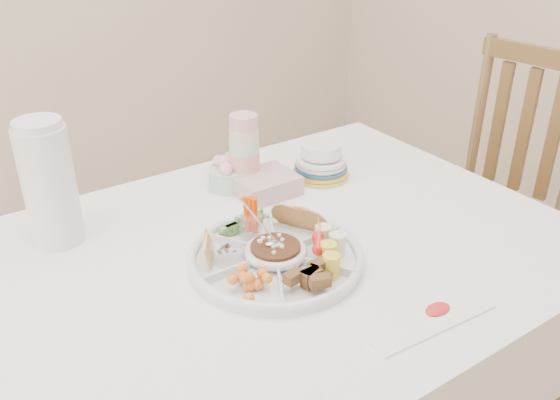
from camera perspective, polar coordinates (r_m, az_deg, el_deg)
dining_table at (r=1.58m, az=-2.44°, el=-16.96°), size 1.52×1.02×0.76m
chair at (r=2.15m, az=19.10°, el=-0.48°), size 0.49×0.49×1.05m
party_tray at (r=1.30m, az=-0.43°, el=-5.25°), size 0.38×0.38×0.04m
bean_dip at (r=1.30m, az=-0.43°, el=-4.97°), size 0.11×0.11×0.04m
tortillas at (r=1.39m, az=1.88°, el=-1.84°), size 0.11×0.11×0.06m
carrot_cucumber at (r=1.37m, az=-3.51°, el=-1.34°), size 0.11×0.11×0.10m
pita_raisins at (r=1.29m, az=-6.23°, el=-4.69°), size 0.10×0.10×0.05m
cherries at (r=1.20m, az=-3.13°, el=-7.79°), size 0.10×0.10×0.04m
granola_chunks at (r=1.21m, az=3.11°, el=-7.48°), size 0.11×0.11×0.05m
banana_tomato at (r=1.29m, az=5.32°, el=-3.60°), size 0.12×0.12×0.10m
cup_stack at (r=1.59m, az=-3.47°, el=5.02°), size 0.10×0.10×0.23m
thermos at (r=1.42m, az=-21.37°, el=1.65°), size 0.13×0.13×0.30m
flower_bowl at (r=1.62m, az=-4.87°, el=2.62°), size 0.15×0.15×0.09m
napkin_stack at (r=1.59m, az=-1.46°, el=1.54°), size 0.16×0.14×0.05m
plate_stack at (r=1.67m, az=3.97°, el=3.85°), size 0.19×0.19×0.10m
placemat at (r=1.19m, az=13.91°, el=-10.89°), size 0.29×0.11×0.01m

